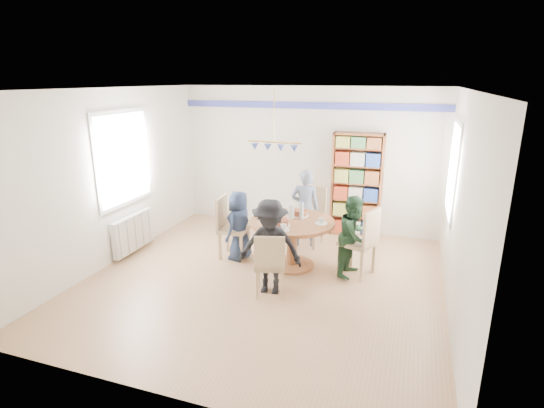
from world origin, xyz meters
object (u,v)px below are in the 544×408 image
at_px(chair_far, 311,213).
at_px(person_right, 354,236).
at_px(chair_near, 270,262).
at_px(dining_table, 292,232).
at_px(person_left, 239,226).
at_px(chair_right, 363,239).
at_px(person_near, 270,247).
at_px(bookshelf, 357,186).
at_px(radiator, 134,232).
at_px(person_far, 305,208).
at_px(chair_left, 229,224).

relative_size(chair_far, person_right, 0.85).
bearing_deg(chair_near, person_right, 47.77).
distance_m(dining_table, person_left, 0.88).
relative_size(chair_right, person_near, 0.79).
distance_m(dining_table, chair_right, 1.08).
height_order(person_right, bookshelf, bookshelf).
bearing_deg(person_right, chair_right, -75.88).
distance_m(chair_far, person_near, 1.95).
distance_m(radiator, bookshelf, 4.00).
relative_size(chair_right, person_right, 0.86).
xyz_separation_m(person_right, person_far, (-0.97, 0.90, 0.07)).
bearing_deg(radiator, chair_near, -14.95).
distance_m(radiator, person_left, 1.83).
xyz_separation_m(chair_left, chair_near, (1.07, -1.06, -0.06)).
bearing_deg(person_right, chair_far, 52.73).
bearing_deg(chair_right, radiator, -174.86).
distance_m(dining_table, person_right, 0.94).
xyz_separation_m(radiator, person_near, (2.62, -0.58, 0.31)).
bearing_deg(person_right, chair_near, 149.57).
bearing_deg(person_right, dining_table, 102.58).
relative_size(chair_left, chair_near, 1.12).
height_order(chair_right, chair_far, chair_right).
relative_size(dining_table, person_near, 0.98).
relative_size(chair_right, person_left, 0.92).
height_order(radiator, person_far, person_far).
xyz_separation_m(chair_left, bookshelf, (1.80, 1.69, 0.38)).
bearing_deg(chair_left, dining_table, -1.60).
xyz_separation_m(dining_table, chair_left, (-1.08, 0.03, -0.00)).
bearing_deg(chair_left, chair_near, -44.72).
bearing_deg(bookshelf, chair_near, -104.86).
relative_size(chair_left, person_near, 0.76).
distance_m(chair_left, chair_right, 2.16).
bearing_deg(bookshelf, person_right, -82.80).
bearing_deg(chair_right, person_near, -140.68).
height_order(dining_table, person_left, person_left).
xyz_separation_m(dining_table, chair_right, (1.08, 0.02, 0.02)).
bearing_deg(bookshelf, person_left, -133.13).
bearing_deg(person_far, person_right, 121.61).
xyz_separation_m(chair_near, bookshelf, (0.73, 2.75, 0.44)).
distance_m(person_left, person_near, 1.24).
bearing_deg(chair_right, person_left, -179.63).
bearing_deg(person_right, person_near, 144.70).
distance_m(radiator, chair_left, 1.64).
bearing_deg(chair_right, person_far, 141.26).
bearing_deg(dining_table, chair_right, 0.98).
bearing_deg(chair_left, chair_far, 42.05).
bearing_deg(radiator, person_near, -12.58).
xyz_separation_m(chair_right, person_near, (-1.13, -0.92, 0.09)).
bearing_deg(chair_near, dining_table, 89.60).
distance_m(chair_right, person_far, 1.43).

